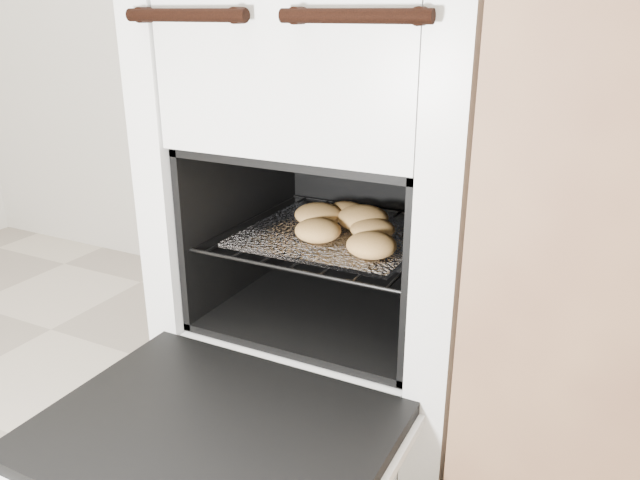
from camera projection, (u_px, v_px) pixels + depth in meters
The scene contains 5 objects.
stove at pixel (352, 195), 1.27m from camera, with size 0.60×0.66×0.91m.
oven_door at pixel (213, 437), 0.94m from camera, with size 0.54×0.42×0.04m.
oven_rack at pixel (338, 235), 1.24m from camera, with size 0.43×0.42×0.01m.
foil_sheet at pixel (334, 235), 1.22m from camera, with size 0.34×0.30×0.01m, color white.
baked_rolls at pixel (347, 224), 1.21m from camera, with size 0.28×0.28×0.05m.
Camera 1 is at (0.64, 0.05, 0.80)m, focal length 35.00 mm.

